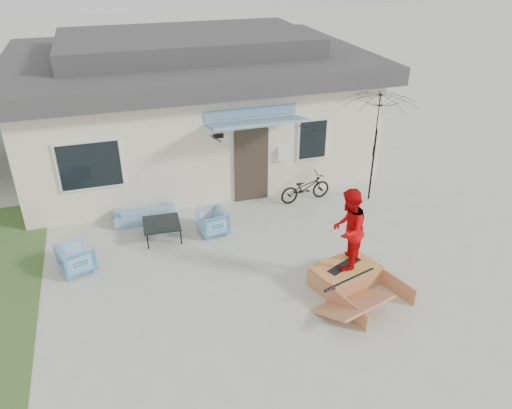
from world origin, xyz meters
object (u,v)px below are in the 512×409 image
object	(u,v)px
patio_umbrella	(375,141)
skateboard	(345,265)
skater	(348,228)
coffee_table	(162,230)
bicycle	(305,185)
loveseat	(144,210)
skate_ramp	(345,275)
armchair_right	(212,221)
armchair_left	(76,257)

from	to	relation	value
patio_umbrella	skateboard	size ratio (longest dim) A/B	2.87
skater	skateboard	bearing A→B (deg)	180.00
coffee_table	skater	world-z (taller)	skater
bicycle	skateboard	bearing A→B (deg)	163.78
loveseat	bicycle	distance (m)	4.46
loveseat	patio_umbrella	bearing A→B (deg)	175.73
skate_ramp	armchair_right	bearing A→B (deg)	110.87
loveseat	coffee_table	bearing A→B (deg)	109.10
loveseat	coffee_table	world-z (taller)	loveseat
coffee_table	bicycle	world-z (taller)	bicycle
skateboard	skater	size ratio (longest dim) A/B	0.49
armchair_right	patio_umbrella	bearing A→B (deg)	87.75
armchair_right	skate_ramp	xyz separation A→B (m)	(2.23, -2.92, -0.12)
bicycle	skate_ramp	bearing A→B (deg)	164.07
armchair_right	coffee_table	size ratio (longest dim) A/B	0.78
coffee_table	bicycle	size ratio (longest dim) A/B	0.59
armchair_left	patio_umbrella	size ratio (longest dim) A/B	0.29
loveseat	skate_ramp	bearing A→B (deg)	134.90
patio_umbrella	armchair_right	bearing A→B (deg)	-174.17
armchair_right	bicycle	size ratio (longest dim) A/B	0.46
armchair_left	skateboard	distance (m)	5.90
armchair_left	armchair_right	xyz separation A→B (m)	(3.25, 0.67, -0.01)
loveseat	skate_ramp	size ratio (longest dim) A/B	0.88
skateboard	skater	xyz separation A→B (m)	(0.00, 0.00, 0.92)
armchair_left	loveseat	bearing A→B (deg)	-62.98
loveseat	armchair_right	bearing A→B (deg)	145.87
skate_ramp	patio_umbrella	bearing A→B (deg)	37.69
armchair_left	skater	distance (m)	5.99
armchair_left	coffee_table	size ratio (longest dim) A/B	0.81
coffee_table	armchair_left	bearing A→B (deg)	-158.56
skater	loveseat	bearing A→B (deg)	-97.71
skate_ramp	skater	xyz separation A→B (m)	(-0.01, 0.04, 1.17)
bicycle	skate_ramp	distance (m)	3.92
coffee_table	skateboard	bearing A→B (deg)	-40.79
skater	bicycle	bearing A→B (deg)	-151.12
armchair_left	coffee_table	bearing A→B (deg)	-88.30
bicycle	armchair_right	bearing A→B (deg)	101.76
coffee_table	bicycle	bearing A→B (deg)	11.16
armchair_left	coffee_table	distance (m)	2.16
loveseat	bicycle	xyz separation A→B (m)	(4.46, -0.19, 0.18)
armchair_right	skater	size ratio (longest dim) A/B	0.39
armchair_left	skate_ramp	bearing A→B (deg)	-132.03
loveseat	coffee_table	xyz separation A→B (m)	(0.32, -1.01, -0.09)
loveseat	armchair_left	world-z (taller)	armchair_left
armchair_left	bicycle	size ratio (longest dim) A/B	0.47
skateboard	armchair_right	bearing A→B (deg)	103.26
loveseat	armchair_left	bearing A→B (deg)	48.46
armchair_right	patio_umbrella	distance (m)	4.90
loveseat	patio_umbrella	world-z (taller)	patio_umbrella
armchair_right	patio_umbrella	xyz separation A→B (m)	(4.67, 0.48, 1.40)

